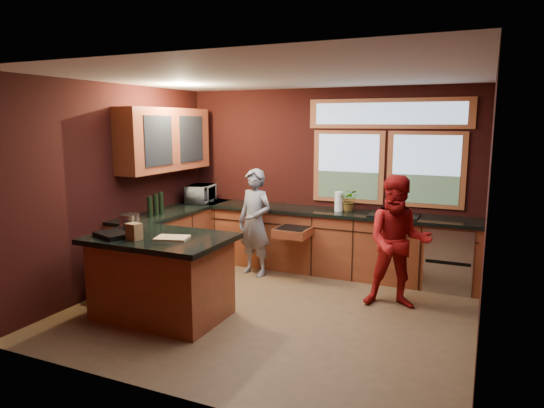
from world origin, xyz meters
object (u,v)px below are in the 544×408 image
Objects in this scene: person_red at (398,242)px; island at (162,276)px; person_grey at (255,222)px; cutting_board at (172,238)px; stock_pot at (130,222)px.

island is at bearing -161.44° from person_red.
cutting_board is (-0.08, -1.89, 0.18)m from person_grey.
person_grey is 0.97× the size of person_red.
person_red reaches higher than person_grey.
person_red is at bearing 22.99° from stock_pot.
cutting_board is at bearing -14.93° from stock_pot.
person_red is (2.38, 1.39, 0.32)m from island.
person_red reaches higher than stock_pot.
island is 0.52m from cutting_board.
person_grey is 1.90m from cutting_board.
person_grey reaches higher than stock_pot.
person_grey is at bearing 156.38° from person_red.
cutting_board is 0.78m from stock_pot.
cutting_board is (0.20, -0.05, 0.48)m from island.
stock_pot reaches higher than cutting_board.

